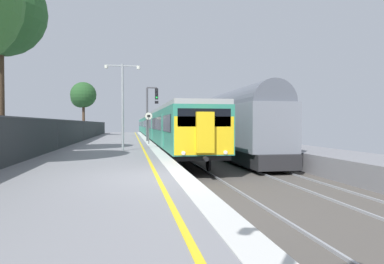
{
  "coord_description": "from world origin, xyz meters",
  "views": [
    {
      "loc": [
        -1.1,
        -9.76,
        1.54
      ],
      "look_at": [
        1.49,
        4.64,
        1.19
      ],
      "focal_mm": 31.87,
      "sensor_mm": 36.0,
      "label": 1
    }
  ],
  "objects_px": {
    "background_tree_right": "(83,96)",
    "commuter_train_at_platform": "(155,126)",
    "platform_lamp_mid": "(123,99)",
    "speed_limit_sign": "(149,124)",
    "signal_gantry": "(150,107)",
    "freight_train_adjacent_track": "(195,123)"
  },
  "relations": [
    {
      "from": "speed_limit_sign",
      "to": "background_tree_right",
      "type": "distance_m",
      "value": 22.51
    },
    {
      "from": "commuter_train_at_platform",
      "to": "background_tree_right",
      "type": "height_order",
      "value": "background_tree_right"
    },
    {
      "from": "platform_lamp_mid",
      "to": "commuter_train_at_platform",
      "type": "bearing_deg",
      "value": 81.73
    },
    {
      "from": "speed_limit_sign",
      "to": "signal_gantry",
      "type": "bearing_deg",
      "value": 85.36
    },
    {
      "from": "signal_gantry",
      "to": "speed_limit_sign",
      "type": "height_order",
      "value": "signal_gantry"
    },
    {
      "from": "commuter_train_at_platform",
      "to": "signal_gantry",
      "type": "height_order",
      "value": "signal_gantry"
    },
    {
      "from": "commuter_train_at_platform",
      "to": "signal_gantry",
      "type": "xyz_separation_m",
      "value": [
        -1.47,
        -14.18,
        1.77
      ]
    },
    {
      "from": "commuter_train_at_platform",
      "to": "signal_gantry",
      "type": "bearing_deg",
      "value": -95.91
    },
    {
      "from": "commuter_train_at_platform",
      "to": "background_tree_right",
      "type": "bearing_deg",
      "value": 167.89
    },
    {
      "from": "commuter_train_at_platform",
      "to": "freight_train_adjacent_track",
      "type": "bearing_deg",
      "value": -59.73
    },
    {
      "from": "signal_gantry",
      "to": "platform_lamp_mid",
      "type": "xyz_separation_m",
      "value": [
        -2.18,
        -10.93,
        -0.07
      ]
    },
    {
      "from": "background_tree_right",
      "to": "platform_lamp_mid",
      "type": "bearing_deg",
      "value": -77.9
    },
    {
      "from": "commuter_train_at_platform",
      "to": "platform_lamp_mid",
      "type": "bearing_deg",
      "value": -98.27
    },
    {
      "from": "background_tree_right",
      "to": "commuter_train_at_platform",
      "type": "bearing_deg",
      "value": -12.11
    },
    {
      "from": "background_tree_right",
      "to": "signal_gantry",
      "type": "bearing_deg",
      "value": -63.74
    },
    {
      "from": "platform_lamp_mid",
      "to": "freight_train_adjacent_track",
      "type": "bearing_deg",
      "value": 67.24
    },
    {
      "from": "commuter_train_at_platform",
      "to": "speed_limit_sign",
      "type": "relative_size",
      "value": 25.11
    },
    {
      "from": "commuter_train_at_platform",
      "to": "speed_limit_sign",
      "type": "xyz_separation_m",
      "value": [
        -1.85,
        -18.83,
        0.3
      ]
    },
    {
      "from": "freight_train_adjacent_track",
      "to": "background_tree_right",
      "type": "bearing_deg",
      "value": 146.57
    },
    {
      "from": "platform_lamp_mid",
      "to": "signal_gantry",
      "type": "bearing_deg",
      "value": 78.72
    },
    {
      "from": "freight_train_adjacent_track",
      "to": "background_tree_right",
      "type": "distance_m",
      "value": 16.54
    },
    {
      "from": "freight_train_adjacent_track",
      "to": "background_tree_right",
      "type": "relative_size",
      "value": 6.38
    }
  ]
}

